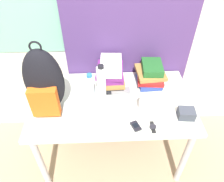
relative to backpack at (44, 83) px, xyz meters
The scene contains 13 objects.
wall_back 0.74m from the backpack, 47.51° to the left, with size 6.00×0.06×2.50m.
curtain_blue 0.81m from the backpack, 35.70° to the left, with size 1.04×0.04×2.50m.
desk 0.56m from the backpack, ahead, with size 1.23×0.71×0.70m.
backpack is the anchor object (origin of this frame).
book_stack_left 0.54m from the backpack, 29.02° to the left, with size 0.23×0.28×0.22m.
book_stack_center 0.83m from the backpack, 18.19° to the left, with size 0.24×0.26×0.18m.
water_bottle 0.34m from the backpack, 18.02° to the left, with size 0.06×0.06×0.23m.
sports_bottle 0.41m from the backpack, 17.37° to the left, with size 0.07×0.07×0.29m.
sunscreen_bottle 0.69m from the backpack, ahead, with size 0.05×0.05×0.16m.
cell_phone 0.68m from the backpack, 18.89° to the right, with size 0.08×0.09×0.02m.
sunglasses_case 0.59m from the backpack, 14.20° to the left, with size 0.16×0.07×0.04m.
camera_pouch 1.00m from the backpack, ahead, with size 0.12×0.10×0.07m.
wristwatch 0.79m from the backpack, 16.70° to the right, with size 0.05×0.10×0.01m.
Camera 1 is at (-0.05, -0.84, 1.88)m, focal length 35.00 mm.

